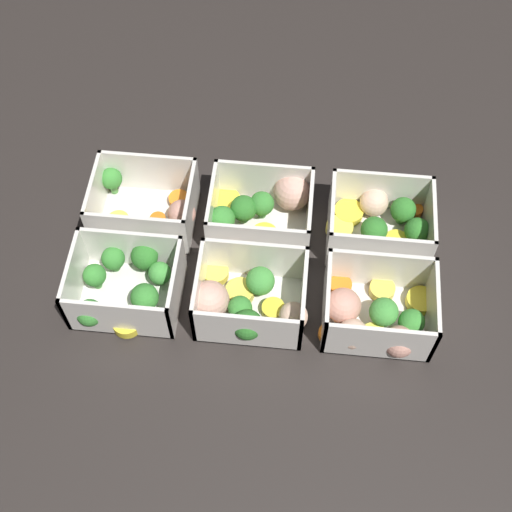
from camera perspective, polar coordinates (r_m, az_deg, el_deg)
name	(u,v)px	position (r m, az deg, el deg)	size (l,w,h in m)	color
ground_plane	(256,266)	(0.94, 0.00, -0.83)	(4.00, 4.00, 0.00)	#282321
container_near_left	(382,223)	(0.96, 10.03, 2.61)	(0.14, 0.12, 0.07)	silver
container_near_center	(260,213)	(0.96, 0.31, 3.44)	(0.15, 0.15, 0.07)	silver
container_near_right	(148,207)	(0.97, -8.61, 3.89)	(0.15, 0.12, 0.07)	silver
container_far_left	(375,315)	(0.89, 9.51, -4.67)	(0.15, 0.12, 0.07)	silver
container_far_center	(246,301)	(0.89, -0.81, -3.62)	(0.16, 0.12, 0.07)	silver
container_far_right	(126,285)	(0.91, -10.35, -2.30)	(0.13, 0.12, 0.07)	silver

